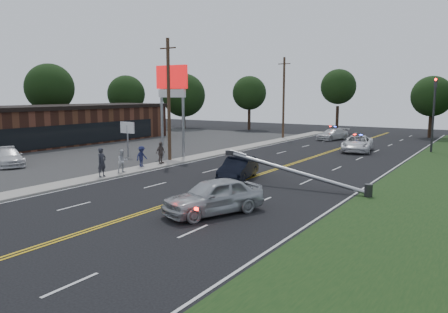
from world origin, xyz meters
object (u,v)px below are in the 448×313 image
Objects in this scene: traffic_signal at (434,108)px; emergency_a at (357,144)px; bystander_b at (123,161)px; waiting_sedan at (214,196)px; bystander_c at (142,156)px; fallen_streetlight at (301,173)px; emergency_b at (332,134)px; parked_car at (8,157)px; utility_pole_mid at (169,100)px; bystander_a at (102,162)px; small_sign at (127,131)px; bystander_d at (161,153)px; crashed_sedan at (238,168)px; utility_pole_far at (284,98)px; pylon_sign at (172,89)px.

traffic_signal is 7.78m from emergency_a.
waiting_sedan is at bearing -100.87° from bystander_b.
bystander_c is (-10.94, -18.42, 0.12)m from emergency_a.
fallen_streetlight is 1.98× the size of emergency_b.
utility_pole_mid is at bearing -23.82° from parked_car.
bystander_a is (-11.00, 3.10, 0.25)m from waiting_sedan.
small_sign is 5.53m from utility_pole_mid.
bystander_d is at bearing 18.90° from bystander_b.
utility_pole_mid is 17.13m from waiting_sedan.
emergency_a is (2.53, 18.29, 0.03)m from crashed_sedan.
parked_car is 3.01× the size of bystander_c.
utility_pole_far is at bearing 6.10° from parked_car.
crashed_sedan is 27.69m from emergency_b.
utility_pole_far is 30.54m from bystander_a.
small_sign is 0.31× the size of utility_pole_mid.
crashed_sedan is 8.21m from bystander_b.
utility_pole_mid reaches higher than bystander_d.
crashed_sedan reaches higher than parked_car.
pylon_sign is at bearing 157.78° from fallen_streetlight.
bystander_a is at bearing -65.37° from parked_car.
pylon_sign reaches higher than parked_car.
utility_pole_far reaches higher than bystander_d.
small_sign is 20.42m from waiting_sedan.
parked_car is at bearing 115.57° from bystander_b.
bystander_b is (10.18, 2.21, 0.25)m from parked_car.
utility_pole_mid is 2.21× the size of crashed_sedan.
utility_pole_far reaches higher than parked_car.
bystander_a is (-16.39, -26.25, -3.12)m from traffic_signal.
traffic_signal is at bearing -12.89° from utility_pole_far.
waiting_sedan is (3.25, -7.68, 0.09)m from crashed_sedan.
emergency_b is 3.04× the size of bystander_c.
pylon_sign reaches higher than fallen_streetlight.
bystander_c is (-5.28, -27.65, 0.21)m from emergency_b.
fallen_streetlight is (14.69, -6.00, -5.08)m from pylon_sign.
small_sign reaches higher than fallen_streetlight.
utility_pole_mid is 13.26m from parked_car.
pylon_sign is at bearing -13.55° from parked_car.
fallen_streetlight is 1.67× the size of emergency_a.
utility_pole_far is at bearing 137.67° from emergency_a.
utility_pole_far is 26.15m from bystander_c.
crashed_sedan is 9.01m from bystander_a.
parked_car is 35.67m from emergency_b.
waiting_sedan is 2.54× the size of bystander_a.
small_sign reaches higher than bystander_c.
bystander_c is at bearing -40.56° from parked_car.
bystander_c is (9.50, 4.82, 0.22)m from parked_car.
utility_pole_far is 27.51m from crashed_sedan.
bystander_d reaches higher than emergency_a.
utility_pole_mid is 7.73m from bystander_b.
traffic_signal is at bearing 102.56° from waiting_sedan.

